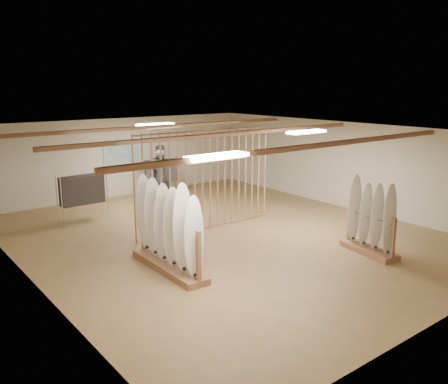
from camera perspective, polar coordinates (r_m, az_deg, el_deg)
floor at (r=12.81m, az=-0.00°, el=-5.24°), size 12.00×12.00×0.00m
ceiling at (r=12.23m, az=-0.00°, el=7.33°), size 12.00×12.00×0.00m
wall_back at (r=17.49m, az=-12.22°, el=4.10°), size 12.00×0.00×12.00m
wall_front at (r=8.70m, az=25.24°, el=-5.67°), size 12.00×0.00×12.00m
wall_left at (r=10.24m, az=-22.65°, el=-2.75°), size 0.00×12.00×12.00m
wall_right at (r=15.96m, az=14.32°, el=3.16°), size 0.00×12.00×12.00m
ceiling_slats at (r=12.24m, az=-0.00°, el=6.95°), size 9.50×6.12×0.10m
light_panels at (r=12.24m, az=-0.00°, el=7.05°), size 1.20×0.35×0.06m
bamboo_partition at (r=13.07m, az=-2.16°, el=1.47°), size 4.45×0.05×2.78m
poster at (r=17.45m, az=-12.22°, el=4.74°), size 1.40×0.03×0.90m
rack_left at (r=10.38m, az=-6.71°, el=-5.78°), size 0.60×2.47×1.98m
rack_right at (r=11.85m, az=17.18°, el=-4.31°), size 0.75×1.59×1.78m
clothing_rack_a at (r=14.43m, az=-16.71°, el=0.22°), size 1.37×0.37×1.47m
clothing_rack_b at (r=17.32m, az=-7.55°, el=2.54°), size 1.26×0.63×1.40m
shopper_a at (r=15.87m, az=-7.63°, el=2.18°), size 0.93×0.92×2.14m
shopper_b at (r=17.08m, az=-7.47°, el=2.92°), size 1.09×0.89×2.12m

